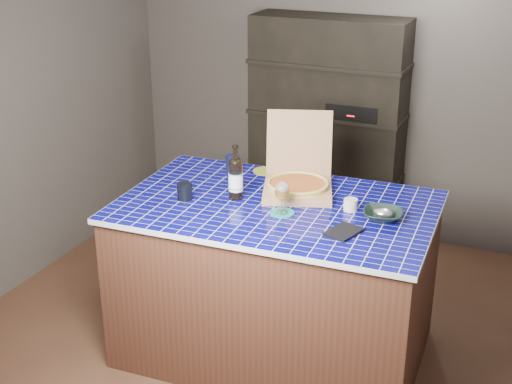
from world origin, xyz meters
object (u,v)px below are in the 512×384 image
at_px(kitchen_island, 276,279).
at_px(bowl, 383,215).
at_px(dvd_case, 344,232).
at_px(pizza_box, 298,182).
at_px(wine_glass, 282,192).
at_px(mead_bottle, 236,178).

relative_size(kitchen_island, bowl, 8.63).
height_order(dvd_case, bowl, bowl).
bearing_deg(kitchen_island, bowl, 1.39).
bearing_deg(pizza_box, bowl, -37.12).
relative_size(kitchen_island, pizza_box, 3.11).
bearing_deg(wine_glass, dvd_case, -15.18).
xyz_separation_m(kitchen_island, pizza_box, (0.04, 0.22, 0.55)).
bearing_deg(wine_glass, mead_bottle, 164.14).
bearing_deg(kitchen_island, mead_bottle, -179.05).
height_order(wine_glass, bowl, wine_glass).
distance_m(pizza_box, bowl, 0.60).
height_order(mead_bottle, dvd_case, mead_bottle).
bearing_deg(wine_glass, bowl, 15.63).
relative_size(pizza_box, bowl, 2.77).
bearing_deg(pizza_box, mead_bottle, -160.46).
xyz_separation_m(pizza_box, mead_bottle, (-0.30, -0.24, 0.07)).
xyz_separation_m(pizza_box, wine_glass, (0.03, -0.33, 0.07)).
height_order(kitchen_island, mead_bottle, mead_bottle).
distance_m(kitchen_island, dvd_case, 0.72).
height_order(kitchen_island, bowl, bowl).
height_order(pizza_box, wine_glass, pizza_box).
bearing_deg(kitchen_island, dvd_case, -27.12).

